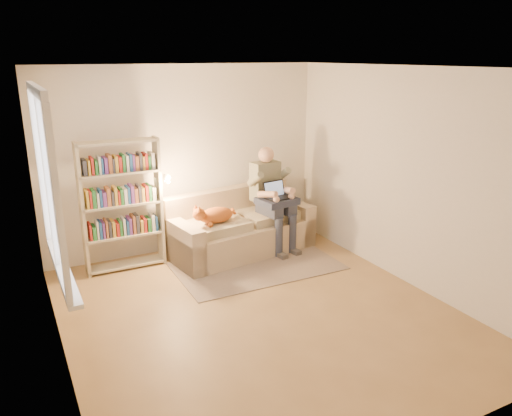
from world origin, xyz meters
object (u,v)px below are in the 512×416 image
laptop (277,194)px  sofa (239,230)px  cat (213,215)px  person (271,193)px  bookshelf (122,199)px

laptop → sofa: bearing=147.9°
sofa → cat: 0.62m
sofa → cat: sofa is taller
laptop → person: bearing=92.9°
sofa → laptop: 0.76m
cat → person: bearing=-1.5°
person → laptop: bearing=-87.1°
person → bookshelf: 2.07m
cat → laptop: laptop is taller
person → laptop: (0.03, -0.13, 0.02)m
sofa → laptop: size_ratio=5.67×
cat → bookshelf: (-1.11, 0.36, 0.28)m
person → sofa: bearing=161.0°
person → cat: size_ratio=2.06×
sofa → laptop: laptop is taller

